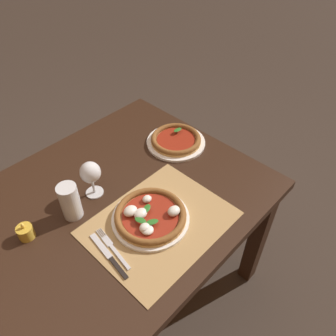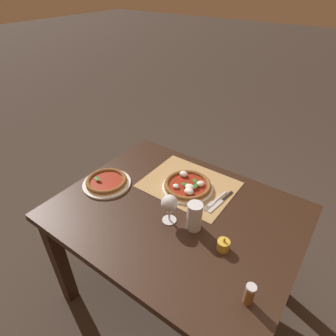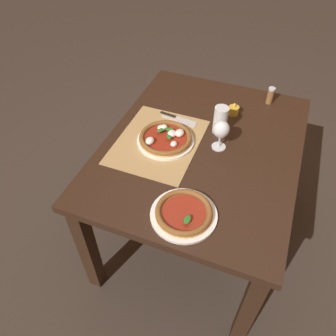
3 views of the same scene
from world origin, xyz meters
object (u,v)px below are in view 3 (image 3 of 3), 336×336
(pizza_far, at_px, (184,213))
(votive_candle, at_px, (234,111))
(fork, at_px, (178,121))
(pepper_shaker, at_px, (270,95))
(wine_glass, at_px, (221,130))
(knife, at_px, (178,118))
(pizza_near, at_px, (166,138))
(pint_glass, at_px, (220,120))

(pizza_far, xyz_separation_m, votive_candle, (-0.74, 0.03, 0.01))
(fork, relative_size, pepper_shaker, 2.07)
(wine_glass, xyz_separation_m, knife, (-0.14, -0.26, -0.10))
(pizza_near, height_order, fork, pizza_near)
(pint_glass, distance_m, fork, 0.23)
(knife, bearing_deg, pizza_far, 22.08)
(wine_glass, height_order, pint_glass, wine_glass)
(fork, distance_m, knife, 0.03)
(pizza_near, relative_size, pepper_shaker, 2.94)
(pint_glass, xyz_separation_m, knife, (-0.02, -0.23, -0.06))
(knife, bearing_deg, pizza_near, 2.04)
(pizza_near, height_order, knife, pizza_near)
(wine_glass, xyz_separation_m, pint_glass, (-0.12, -0.03, -0.04))
(votive_candle, bearing_deg, pizza_near, -36.97)
(pizza_near, distance_m, knife, 0.20)
(wine_glass, xyz_separation_m, fork, (-0.12, -0.25, -0.10))
(wine_glass, distance_m, votive_candle, 0.30)
(knife, height_order, pepper_shaker, pepper_shaker)
(wine_glass, bearing_deg, pizza_near, -77.51)
(fork, bearing_deg, pint_glass, 91.02)
(pint_glass, height_order, knife, pint_glass)
(pizza_near, bearing_deg, knife, -177.96)
(wine_glass, bearing_deg, votive_candle, 179.33)
(fork, bearing_deg, votive_candle, 124.01)
(wine_glass, height_order, votive_candle, wine_glass)
(votive_candle, bearing_deg, pint_glass, -11.53)
(pizza_near, relative_size, fork, 1.42)
(pizza_far, distance_m, pint_glass, 0.57)
(pint_glass, bearing_deg, knife, -95.86)
(fork, relative_size, knife, 0.93)
(pint_glass, bearing_deg, fork, -88.98)
(votive_candle, bearing_deg, fork, -55.99)
(pizza_near, relative_size, votive_candle, 3.96)
(pint_glass, height_order, votive_candle, pint_glass)
(fork, height_order, pepper_shaker, pepper_shaker)
(pint_glass, height_order, pepper_shaker, pint_glass)
(fork, xyz_separation_m, votive_candle, (-0.17, 0.26, 0.02))
(pepper_shaker, bearing_deg, pizza_far, -11.56)
(votive_candle, bearing_deg, knife, -61.51)
(wine_glass, bearing_deg, fork, -114.60)
(pint_glass, bearing_deg, pizza_far, 0.89)
(fork, bearing_deg, pizza_far, 22.11)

